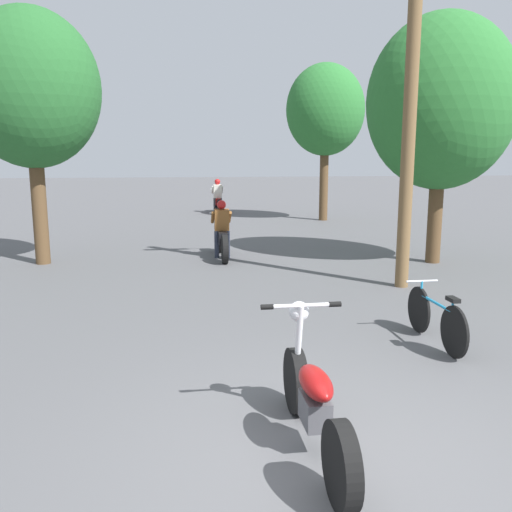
{
  "coord_description": "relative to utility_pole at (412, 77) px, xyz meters",
  "views": [
    {
      "loc": [
        -1.22,
        -3.73,
        2.39
      ],
      "look_at": [
        -0.04,
        4.25,
        0.9
      ],
      "focal_mm": 38.0,
      "sensor_mm": 36.0,
      "label": 1
    }
  ],
  "objects": [
    {
      "name": "ground_plane",
      "position": [
        -2.89,
        -5.59,
        -3.74
      ],
      "size": [
        120.0,
        120.0,
        0.0
      ],
      "primitive_type": "plane",
      "color": "#515154"
    },
    {
      "name": "utility_pole",
      "position": [
        0.0,
        0.0,
        0.0
      ],
      "size": [
        1.1,
        0.24,
        7.29
      ],
      "color": "brown",
      "rests_on": "ground"
    },
    {
      "name": "motorcycle_rider_far",
      "position": [
        -2.36,
        13.81,
        -3.19
      ],
      "size": [
        0.5,
        2.06,
        1.44
      ],
      "color": "black",
      "rests_on": "ground"
    },
    {
      "name": "roadside_tree_right_near",
      "position": [
        1.65,
        2.12,
        -0.21
      ],
      "size": [
        3.28,
        2.95,
        5.42
      ],
      "color": "#513A23",
      "rests_on": "ground"
    },
    {
      "name": "bicycle_parked",
      "position": [
        -0.85,
        -3.05,
        -3.39
      ],
      "size": [
        0.44,
        1.61,
        0.74
      ],
      "color": "black",
      "rests_on": "ground"
    },
    {
      "name": "motorcycle_rider_lead",
      "position": [
        -3.06,
        3.4,
        -3.22
      ],
      "size": [
        0.5,
        2.14,
        1.37
      ],
      "color": "black",
      "rests_on": "ground"
    },
    {
      "name": "roadside_tree_right_far",
      "position": [
        1.39,
        10.56,
        0.3
      ],
      "size": [
        2.9,
        2.61,
        5.73
      ],
      "color": "#513A23",
      "rests_on": "ground"
    },
    {
      "name": "roadside_tree_left",
      "position": [
        -7.12,
        3.26,
        0.05
      ],
      "size": [
        2.93,
        2.64,
        5.5
      ],
      "color": "#513A23",
      "rests_on": "ground"
    },
    {
      "name": "motorcycle_foreground",
      "position": [
        -3.04,
        -5.3,
        -3.32
      ],
      "size": [
        0.72,
        2.05,
        1.11
      ],
      "color": "black",
      "rests_on": "ground"
    }
  ]
}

